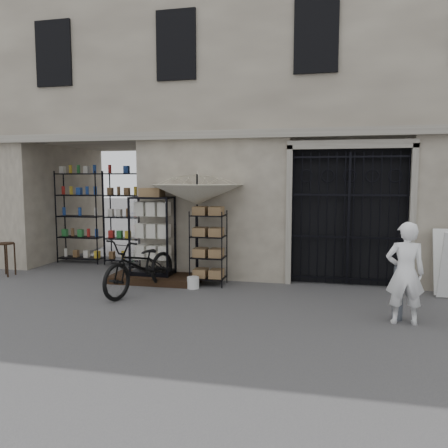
% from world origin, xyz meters
% --- Properties ---
extents(ground, '(80.00, 80.00, 0.00)m').
position_xyz_m(ground, '(0.00, 0.00, 0.00)').
color(ground, '#26262A').
rests_on(ground, ground).
extents(main_building, '(14.00, 4.00, 9.00)m').
position_xyz_m(main_building, '(0.00, 4.00, 4.50)').
color(main_building, '#A59B87').
rests_on(main_building, ground).
extents(shop_recess, '(3.00, 1.70, 3.00)m').
position_xyz_m(shop_recess, '(-4.50, 2.80, 1.50)').
color(shop_recess, black).
rests_on(shop_recess, ground).
extents(shop_shelving, '(2.70, 0.50, 2.50)m').
position_xyz_m(shop_shelving, '(-4.55, 3.30, 1.25)').
color(shop_shelving, black).
rests_on(shop_shelving, ground).
extents(iron_gate, '(2.50, 0.21, 3.00)m').
position_xyz_m(iron_gate, '(1.75, 2.28, 1.50)').
color(iron_gate, black).
rests_on(iron_gate, ground).
extents(step_platform, '(2.00, 0.90, 0.15)m').
position_xyz_m(step_platform, '(-2.40, 1.55, 0.07)').
color(step_platform, black).
rests_on(step_platform, ground).
extents(display_cabinet, '(0.91, 0.61, 1.89)m').
position_xyz_m(display_cabinet, '(-2.48, 1.62, 0.93)').
color(display_cabinet, black).
rests_on(display_cabinet, step_platform).
extents(wire_rack, '(0.75, 0.56, 1.61)m').
position_xyz_m(wire_rack, '(-1.18, 1.56, 0.79)').
color(wire_rack, black).
rests_on(wire_rack, ground).
extents(market_umbrella, '(1.81, 1.85, 2.87)m').
position_xyz_m(market_umbrella, '(-1.47, 1.71, 2.07)').
color(market_umbrella, black).
rests_on(market_umbrella, ground).
extents(white_bucket, '(0.33, 0.33, 0.24)m').
position_xyz_m(white_bucket, '(-1.41, 1.17, 0.12)').
color(white_bucket, silver).
rests_on(white_bucket, ground).
extents(bicycle, '(1.02, 1.28, 2.13)m').
position_xyz_m(bicycle, '(-2.34, 0.64, 0.00)').
color(bicycle, black).
rests_on(bicycle, ground).
extents(wooden_stool, '(0.43, 0.43, 0.79)m').
position_xyz_m(wooden_stool, '(-6.07, 1.37, 0.42)').
color(wooden_stool, black).
rests_on(wooden_stool, ground).
extents(steel_bollard, '(0.19, 0.19, 0.89)m').
position_xyz_m(steel_bollard, '(2.42, -0.10, 0.45)').
color(steel_bollard, slate).
rests_on(steel_bollard, ground).
extents(shopkeeper, '(0.65, 1.65, 0.39)m').
position_xyz_m(shopkeeper, '(2.48, -0.25, 0.00)').
color(shopkeeper, white).
rests_on(shopkeeper, ground).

